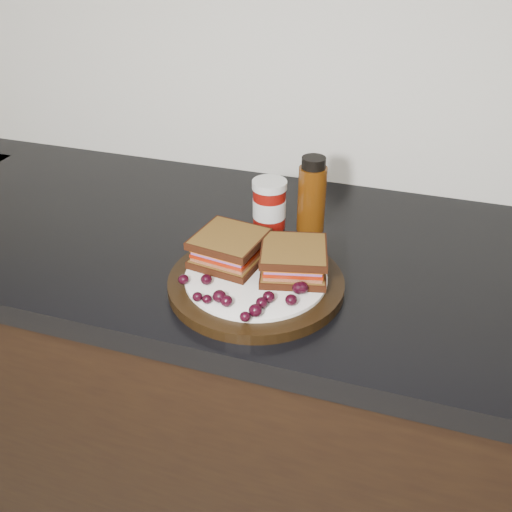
{
  "coord_description": "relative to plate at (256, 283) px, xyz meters",
  "views": [
    {
      "loc": [
        0.17,
        0.86,
        1.43
      ],
      "look_at": [
        -0.06,
        1.57,
        0.96
      ],
      "focal_mm": 40.0,
      "sensor_mm": 36.0,
      "label": 1
    }
  ],
  "objects": [
    {
      "name": "grape_19",
      "position": [
        -0.08,
        0.03,
        0.02
      ],
      "size": [
        0.02,
        0.02,
        0.02
      ],
      "primitive_type": "ellipsoid",
      "color": "black",
      "rests_on": "plate"
    },
    {
      "name": "oil_bottle",
      "position": [
        0.04,
        0.22,
        0.06
      ],
      "size": [
        0.06,
        0.06,
        0.14
      ],
      "primitive_type": "cylinder",
      "rotation": [
        0.0,
        0.0,
        0.13
      ],
      "color": "#4C2507",
      "rests_on": "countertop"
    },
    {
      "name": "grape_9",
      "position": [
        0.04,
        -0.06,
        0.02
      ],
      "size": [
        0.02,
        0.02,
        0.02
      ],
      "primitive_type": "ellipsoid",
      "color": "black",
      "rests_on": "plate"
    },
    {
      "name": "grape_10",
      "position": [
        0.07,
        -0.06,
        0.02
      ],
      "size": [
        0.02,
        0.02,
        0.02
      ],
      "primitive_type": "ellipsoid",
      "color": "black",
      "rests_on": "plate"
    },
    {
      "name": "grape_12",
      "position": [
        0.08,
        -0.02,
        0.02
      ],
      "size": [
        0.02,
        0.02,
        0.02
      ],
      "primitive_type": "ellipsoid",
      "color": "black",
      "rests_on": "plate"
    },
    {
      "name": "sandwich_right",
      "position": [
        0.05,
        0.02,
        0.04
      ],
      "size": [
        0.12,
        0.12,
        0.05
      ],
      "primitive_type": null,
      "rotation": [
        0.0,
        0.0,
        0.24
      ],
      "color": "brown",
      "rests_on": "plate"
    },
    {
      "name": "grape_1",
      "position": [
        -0.07,
        -0.05,
        0.02
      ],
      "size": [
        0.02,
        0.02,
        0.02
      ],
      "primitive_type": "ellipsoid",
      "color": "black",
      "rests_on": "plate"
    },
    {
      "name": "grape_11",
      "position": [
        0.08,
        -0.03,
        0.02
      ],
      "size": [
        0.02,
        0.02,
        0.02
      ],
      "primitive_type": "ellipsoid",
      "color": "black",
      "rests_on": "plate"
    },
    {
      "name": "grape_7",
      "position": [
        0.03,
        -0.1,
        0.02
      ],
      "size": [
        0.02,
        0.02,
        0.02
      ],
      "primitive_type": "ellipsoid",
      "color": "black",
      "rests_on": "plate"
    },
    {
      "name": "grape_20",
      "position": [
        -0.06,
        -0.01,
        0.02
      ],
      "size": [
        0.02,
        0.02,
        0.02
      ],
      "primitive_type": "ellipsoid",
      "color": "black",
      "rests_on": "plate"
    },
    {
      "name": "base_cabinets",
      "position": [
        0.06,
        0.13,
        -0.48
      ],
      "size": [
        3.96,
        0.58,
        0.86
      ],
      "primitive_type": "cube",
      "color": "black",
      "rests_on": "ground_plane"
    },
    {
      "name": "condiment_jar",
      "position": [
        -0.04,
        0.2,
        0.04
      ],
      "size": [
        0.07,
        0.07,
        0.09
      ],
      "primitive_type": "cylinder",
      "rotation": [
        0.0,
        0.0,
        0.09
      ],
      "color": "maroon",
      "rests_on": "countertop"
    },
    {
      "name": "grape_4",
      "position": [
        -0.03,
        -0.08,
        0.02
      ],
      "size": [
        0.02,
        0.02,
        0.02
      ],
      "primitive_type": "ellipsoid",
      "color": "black",
      "rests_on": "plate"
    },
    {
      "name": "grape_23",
      "position": [
        -0.08,
        0.03,
        0.02
      ],
      "size": [
        0.02,
        0.02,
        0.02
      ],
      "primitive_type": "ellipsoid",
      "color": "black",
      "rests_on": "plate"
    },
    {
      "name": "grape_16",
      "position": [
        -0.04,
        0.06,
        0.02
      ],
      "size": [
        0.02,
        0.02,
        0.01
      ],
      "primitive_type": "ellipsoid",
      "color": "black",
      "rests_on": "plate"
    },
    {
      "name": "grape_22",
      "position": [
        -0.05,
        0.02,
        0.02
      ],
      "size": [
        0.02,
        0.02,
        0.02
      ],
      "primitive_type": "ellipsoid",
      "color": "black",
      "rests_on": "plate"
    },
    {
      "name": "grape_8",
      "position": [
        0.03,
        -0.08,
        0.02
      ],
      "size": [
        0.02,
        0.02,
        0.02
      ],
      "primitive_type": "ellipsoid",
      "color": "black",
      "rests_on": "plate"
    },
    {
      "name": "sandwich_left",
      "position": [
        -0.05,
        0.03,
        0.04
      ],
      "size": [
        0.12,
        0.12,
        0.05
      ],
      "primitive_type": null,
      "rotation": [
        0.0,
        0.0,
        -0.15
      ],
      "color": "brown",
      "rests_on": "plate"
    },
    {
      "name": "grape_24",
      "position": [
        -0.07,
        0.01,
        0.02
      ],
      "size": [
        0.02,
        0.02,
        0.02
      ],
      "primitive_type": "ellipsoid",
      "color": "black",
      "rests_on": "plate"
    },
    {
      "name": "grape_2",
      "position": [
        -0.06,
        -0.09,
        0.02
      ],
      "size": [
        0.02,
        0.02,
        0.01
      ],
      "primitive_type": "ellipsoid",
      "color": "black",
      "rests_on": "plate"
    },
    {
      "name": "grape_14",
      "position": [
        0.07,
        0.02,
        0.02
      ],
      "size": [
        0.02,
        0.02,
        0.02
      ],
      "primitive_type": "ellipsoid",
      "color": "black",
      "rests_on": "plate"
    },
    {
      "name": "plate",
      "position": [
        0.0,
        0.0,
        0.0
      ],
      "size": [
        0.28,
        0.28,
        0.02
      ],
      "primitive_type": "cylinder",
      "color": "black",
      "rests_on": "countertop"
    },
    {
      "name": "grape_13",
      "position": [
        0.09,
        0.0,
        0.02
      ],
      "size": [
        0.02,
        0.02,
        0.02
      ],
      "primitive_type": "ellipsoid",
      "color": "black",
      "rests_on": "plate"
    },
    {
      "name": "grape_18",
      "position": [
        -0.08,
        0.03,
        0.03
      ],
      "size": [
        0.02,
        0.02,
        0.02
      ],
      "primitive_type": "ellipsoid",
      "color": "black",
      "rests_on": "plate"
    },
    {
      "name": "grape_5",
      "position": [
        -0.02,
        -0.09,
        0.02
      ],
      "size": [
        0.02,
        0.02,
        0.02
      ],
      "primitive_type": "ellipsoid",
      "color": "black",
      "rests_on": "plate"
    },
    {
      "name": "grape_3",
      "position": [
        -0.05,
        -0.09,
        0.02
      ],
      "size": [
        0.01,
        0.01,
        0.01
      ],
      "primitive_type": "ellipsoid",
      "color": "black",
      "rests_on": "plate"
    },
    {
      "name": "countertop",
      "position": [
        0.06,
        0.13,
        -0.03
      ],
      "size": [
        3.98,
        0.6,
        0.04
      ],
      "primitive_type": "cube",
      "color": "black",
      "rests_on": "base_cabinets"
    },
    {
      "name": "grape_15",
      "position": [
        0.05,
        0.03,
        0.02
      ],
      "size": [
        0.02,
        0.02,
        0.02
      ],
      "primitive_type": "ellipsoid",
      "color": "black",
      "rests_on": "plate"
    },
    {
      "name": "grape_0",
      "position": [
        -0.1,
        -0.06,
        0.02
      ],
      "size": [
        0.02,
        0.02,
        0.02
      ],
      "primitive_type": "ellipsoid",
      "color": "black",
      "rests_on": "plate"
    },
    {
      "name": "grape_6",
      "position": [
        0.02,
        -0.11,
        0.02
      ],
      "size": [
        0.02,
        0.02,
        0.01
      ],
      "primitive_type": "ellipsoid",
      "color": "black",
      "rests_on": "plate"
    },
    {
      "name": "grape_17",
      "position": [
        -0.04,
        0.05,
        0.02
      ],
      "size": [
        0.02,
        0.02,
        0.02
      ],
      "primitive_type": "ellipsoid",
      "color": "black",
      "rests_on": "plate"
    },
    {
      "name": "grape_21",
      "position": [
        -0.06,
        -0.01,
        0.02
      ],
      "size": [
        0.02,
        0.02,
        0.02
      ],
      "primitive_type": "ellipsoid",
      "color": "black",
      "rests_on": "plate"
    }
  ]
}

